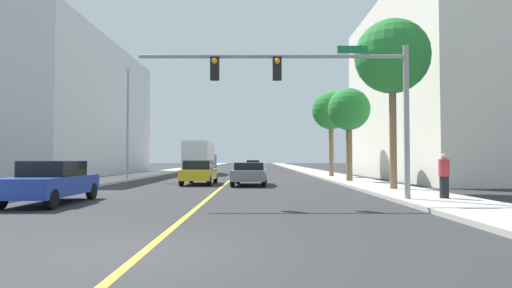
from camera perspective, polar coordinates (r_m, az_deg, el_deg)
The scene contains 18 objects.
ground at distance 49.14m, azimuth -2.21°, elevation -3.84°, with size 192.00×192.00×0.00m, color #2D2D30.
sidewalk_left at distance 50.19m, azimuth -11.96°, elevation -3.68°, with size 3.10×168.00×0.15m, color beige.
sidewalk_right at distance 49.54m, azimuth 7.68°, elevation -3.72°, with size 3.10×168.00×0.15m, color #B2ADA3.
lane_marking_center at distance 49.14m, azimuth -2.21°, elevation -3.84°, with size 0.16×144.00×0.01m, color yellow.
building_left_near at distance 46.45m, azimuth -28.00°, elevation 4.17°, with size 16.35×25.30×12.76m, color silver.
building_right_near at distance 37.47m, azimuth 27.05°, elevation 6.71°, with size 14.27×21.64×14.23m, color silver.
traffic_signal_mast at distance 15.50m, azimuth 8.65°, elevation 7.99°, with size 9.77×0.36×5.54m.
street_lamp at distance 32.02m, azimuth -16.99°, elevation 3.54°, with size 0.56×0.28×8.10m.
palm_near at distance 21.79m, azimuth 18.01°, elevation 11.11°, with size 3.59×3.59×8.19m.
palm_mid at distance 28.20m, azimuth 12.51°, elevation 4.46°, with size 2.75×2.75×6.05m.
palm_far at distance 35.32m, azimuth 10.17°, elevation 4.41°, with size 3.15×3.15×7.00m.
car_gray at distance 24.95m, azimuth -0.82°, elevation -4.01°, with size 2.13×4.46×1.35m.
car_red at distance 58.68m, azimuth -0.39°, elevation -2.85°, with size 1.95×4.32×1.31m.
car_silver at distance 51.03m, azimuth -0.42°, elevation -2.95°, with size 1.83×4.23×1.39m.
car_blue at distance 16.47m, azimuth -25.99°, elevation -4.63°, with size 1.89×4.44×1.50m.
car_yellow at distance 26.03m, azimuth -7.68°, elevation -3.81°, with size 1.88×4.45×1.47m.
delivery_truck at distance 42.56m, azimuth -7.56°, elevation -1.80°, with size 2.41×8.92×3.24m.
pedestrian at distance 16.77m, azimuth 24.19°, elevation -3.97°, with size 0.38×0.38×1.62m.
Camera 1 is at (1.91, -7.08, 1.59)m, focal length 29.47 mm.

